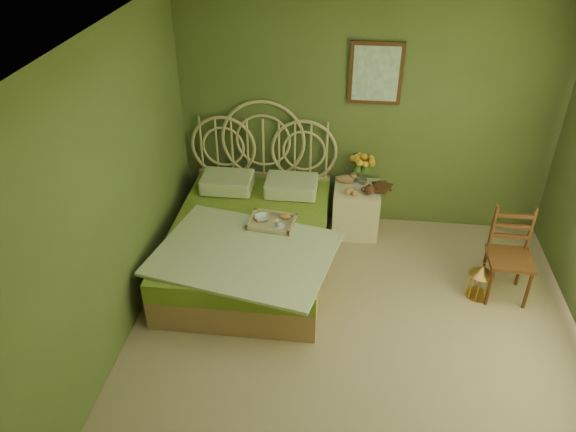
# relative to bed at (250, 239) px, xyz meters

# --- Properties ---
(floor) EXTENTS (4.50, 4.50, 0.00)m
(floor) POSITION_rel_bed_xyz_m (1.10, -1.23, -0.31)
(floor) COLOR tan
(floor) RESTS_ON ground
(ceiling) EXTENTS (4.50, 4.50, 0.00)m
(ceiling) POSITION_rel_bed_xyz_m (1.10, -1.23, 2.29)
(ceiling) COLOR silver
(ceiling) RESTS_ON wall_back
(wall_back) EXTENTS (4.00, 0.00, 4.00)m
(wall_back) POSITION_rel_bed_xyz_m (1.10, 1.02, 0.99)
(wall_back) COLOR #586C39
(wall_back) RESTS_ON floor
(wall_left) EXTENTS (0.00, 4.50, 4.50)m
(wall_left) POSITION_rel_bed_xyz_m (-0.90, -1.23, 0.99)
(wall_left) COLOR #586C39
(wall_left) RESTS_ON floor
(wall_art) EXTENTS (0.54, 0.04, 0.64)m
(wall_art) POSITION_rel_bed_xyz_m (1.16, 1.00, 1.44)
(wall_art) COLOR #3D1B10
(wall_art) RESTS_ON wall_back
(bed) EXTENTS (1.80, 2.27, 1.41)m
(bed) POSITION_rel_bed_xyz_m (0.00, 0.00, 0.00)
(bed) COLOR #A87D54
(bed) RESTS_ON floor
(nightstand) EXTENTS (0.50, 0.50, 0.98)m
(nightstand) POSITION_rel_bed_xyz_m (1.07, 0.77, 0.04)
(nightstand) COLOR #F0E4C3
(nightstand) RESTS_ON floor
(chair) EXTENTS (0.41, 0.41, 0.90)m
(chair) POSITION_rel_bed_xyz_m (2.50, -0.12, 0.19)
(chair) COLOR #3D1B10
(chair) RESTS_ON floor
(birdcage) EXTENTS (0.23, 0.23, 0.35)m
(birdcage) POSITION_rel_bed_xyz_m (2.27, -0.24, -0.14)
(birdcage) COLOR gold
(birdcage) RESTS_ON floor
(book_lower) EXTENTS (0.22, 0.26, 0.02)m
(book_lower) POSITION_rel_bed_xyz_m (1.24, 0.77, 0.25)
(book_lower) COLOR #381E0F
(book_lower) RESTS_ON nightstand
(book_upper) EXTENTS (0.25, 0.29, 0.02)m
(book_upper) POSITION_rel_bed_xyz_m (1.24, 0.77, 0.27)
(book_upper) COLOR #472819
(book_upper) RESTS_ON nightstand
(cereal_bowl) EXTENTS (0.20, 0.20, 0.04)m
(cereal_bowl) POSITION_rel_bed_xyz_m (0.13, 0.02, 0.25)
(cereal_bowl) COLOR white
(cereal_bowl) RESTS_ON bed
(coffee_cup) EXTENTS (0.09, 0.09, 0.07)m
(coffee_cup) POSITION_rel_bed_xyz_m (0.31, -0.09, 0.27)
(coffee_cup) COLOR white
(coffee_cup) RESTS_ON bed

